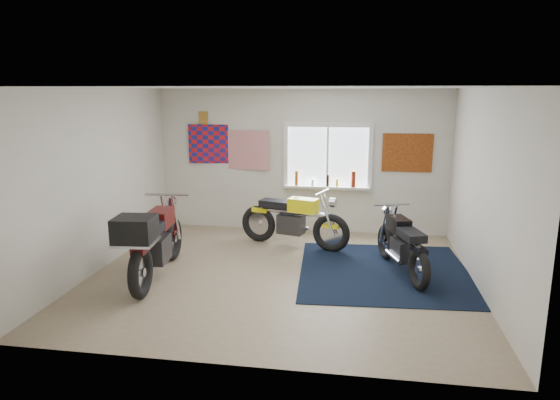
% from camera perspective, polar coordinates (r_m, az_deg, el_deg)
% --- Properties ---
extents(ground, '(5.50, 5.50, 0.00)m').
position_cam_1_polar(ground, '(7.42, 0.08, -8.62)').
color(ground, '#9E896B').
rests_on(ground, ground).
extents(room_shell, '(5.50, 5.50, 5.50)m').
position_cam_1_polar(room_shell, '(7.00, 0.08, 4.01)').
color(room_shell, white).
rests_on(room_shell, ground).
extents(navy_rug, '(2.66, 2.75, 0.01)m').
position_cam_1_polar(navy_rug, '(7.73, 11.81, -7.98)').
color(navy_rug, black).
rests_on(navy_rug, ground).
extents(window_assembly, '(1.66, 0.17, 1.26)m').
position_cam_1_polar(window_assembly, '(9.42, 5.45, 4.46)').
color(window_assembly, white).
rests_on(window_assembly, room_shell).
extents(oil_bottles, '(1.15, 0.09, 0.30)m').
position_cam_1_polar(oil_bottles, '(9.40, 5.79, 2.34)').
color(oil_bottles, brown).
rests_on(oil_bottles, window_assembly).
extents(flag_display, '(1.60, 0.10, 1.17)m').
position_cam_1_polar(flag_display, '(9.80, -8.78, 9.27)').
color(flag_display, red).
rests_on(flag_display, room_shell).
extents(triumph_poster, '(0.90, 0.03, 0.70)m').
position_cam_1_polar(triumph_poster, '(9.43, 14.35, 5.25)').
color(triumph_poster, '#A54C14').
rests_on(triumph_poster, room_shell).
extents(yellow_triumph, '(1.99, 0.79, 1.03)m').
position_cam_1_polar(yellow_triumph, '(8.65, 1.53, -2.41)').
color(yellow_triumph, black).
rests_on(yellow_triumph, ground).
extents(black_chrome_bike, '(0.76, 1.82, 0.96)m').
position_cam_1_polar(black_chrome_bike, '(7.60, 13.76, -5.13)').
color(black_chrome_bike, black).
rests_on(black_chrome_bike, navy_rug).
extents(maroon_tourer, '(0.74, 2.23, 1.13)m').
position_cam_1_polar(maroon_tourer, '(7.25, -14.27, -4.61)').
color(maroon_tourer, black).
rests_on(maroon_tourer, ground).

